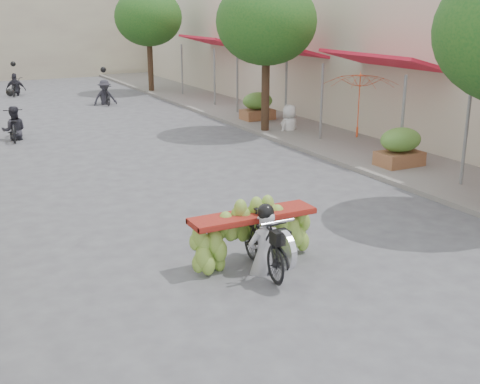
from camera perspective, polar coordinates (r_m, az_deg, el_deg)
The scene contains 13 objects.
sidewalk_right at distance 22.96m, azimuth 4.63°, elevation 6.51°, with size 4.00×60.00×0.12m, color gray.
shophouse_row_right at distance 24.87m, azimuth 16.18°, elevation 13.55°, with size 9.77×40.00×6.00m.
far_building at distance 42.45m, azimuth -21.34°, elevation 14.94°, with size 20.00×6.00×7.00m, color #AEA389.
street_tree_mid at distance 20.91m, azimuth 2.51°, elevation 15.79°, with size 3.40×3.40×5.25m.
street_tree_far at distance 31.89m, azimuth -8.68°, elevation 16.05°, with size 3.40×3.40×5.25m.
produce_crate_mid at distance 16.87m, azimuth 14.96°, elevation 4.42°, with size 1.20×0.88×1.16m.
produce_crate_far at distance 23.30m, azimuth 1.67°, elevation 8.35°, with size 1.20×0.88×1.16m.
banana_motorbike at distance 10.03m, azimuth 1.83°, elevation -3.70°, with size 2.22×1.89×2.02m.
market_umbrella at distance 17.43m, azimuth 11.46°, elevation 11.15°, with size 2.43×2.43×1.89m.
pedestrian at distance 21.25m, azimuth 4.75°, elevation 8.27°, with size 0.99×0.75×1.79m.
bg_motorbike_a at distance 21.52m, azimuth -20.73°, elevation 6.59°, with size 0.88×1.75×1.95m.
bg_motorbike_b at distance 28.35m, azimuth -12.75°, elevation 9.80°, with size 1.06×1.60×1.95m.
bg_motorbike_c at distance 32.59m, azimuth -20.58°, elevation 9.95°, with size 1.09×1.64×1.95m.
Camera 1 is at (-4.96, -4.15, 4.23)m, focal length 45.00 mm.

